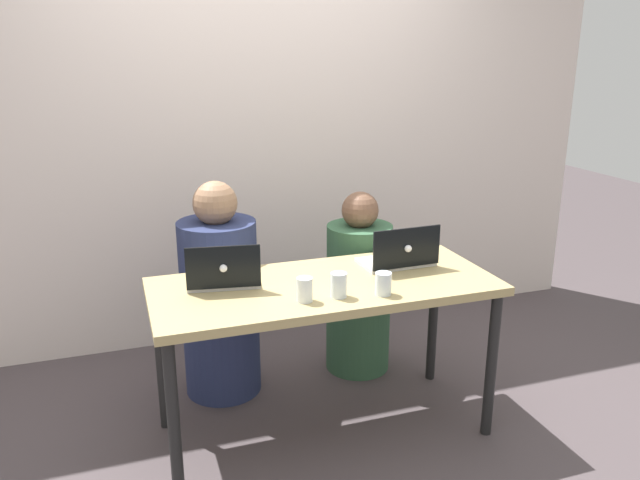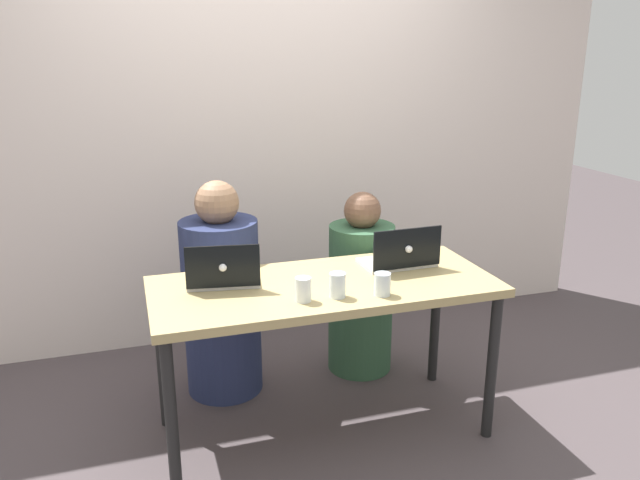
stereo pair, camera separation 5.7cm
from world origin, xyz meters
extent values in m
plane|color=#4A4042|center=(0.00, 0.00, 0.00)|extent=(12.00, 12.00, 0.00)
cube|color=silver|center=(0.00, 1.23, 1.26)|extent=(4.50, 0.10, 2.51)
cube|color=tan|center=(0.00, 0.00, 0.74)|extent=(1.54, 0.65, 0.04)
cylinder|color=black|center=(-0.72, -0.28, 0.36)|extent=(0.05, 0.05, 0.72)
cylinder|color=black|center=(0.72, -0.28, 0.36)|extent=(0.05, 0.05, 0.72)
cylinder|color=black|center=(-0.72, 0.28, 0.36)|extent=(0.05, 0.05, 0.72)
cylinder|color=black|center=(0.72, 0.28, 0.36)|extent=(0.05, 0.05, 0.72)
cylinder|color=navy|center=(-0.39, 0.54, 0.47)|extent=(0.46, 0.46, 0.94)
sphere|color=#997051|center=(-0.39, 0.54, 1.03)|extent=(0.22, 0.22, 0.22)
cylinder|color=#325A3C|center=(0.39, 0.54, 0.42)|extent=(0.40, 0.40, 0.84)
sphere|color=brown|center=(0.39, 0.54, 0.93)|extent=(0.20, 0.20, 0.20)
cube|color=silver|center=(0.41, 0.13, 0.77)|extent=(0.35, 0.22, 0.02)
cube|color=black|center=(0.41, 0.02, 0.87)|extent=(0.35, 0.02, 0.19)
sphere|color=white|center=(0.41, 0.01, 0.87)|extent=(0.03, 0.03, 0.03)
cube|color=silver|center=(-0.43, 0.14, 0.77)|extent=(0.35, 0.25, 0.02)
cube|color=black|center=(-0.45, 0.03, 0.87)|extent=(0.31, 0.06, 0.19)
sphere|color=white|center=(-0.45, 0.02, 0.87)|extent=(0.03, 0.03, 0.03)
cylinder|color=white|center=(-0.15, -0.18, 0.81)|extent=(0.07, 0.07, 0.10)
cylinder|color=silver|center=(-0.15, -0.18, 0.79)|extent=(0.06, 0.06, 0.06)
cylinder|color=silver|center=(0.00, -0.18, 0.81)|extent=(0.07, 0.07, 0.11)
cylinder|color=silver|center=(0.00, -0.18, 0.79)|extent=(0.06, 0.06, 0.06)
cylinder|color=silver|center=(0.19, -0.21, 0.81)|extent=(0.07, 0.07, 0.10)
cylinder|color=silver|center=(0.19, -0.21, 0.78)|extent=(0.06, 0.06, 0.05)
camera|label=1|loc=(-0.86, -2.46, 1.76)|focal=35.00mm
camera|label=2|loc=(-0.81, -2.48, 1.76)|focal=35.00mm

